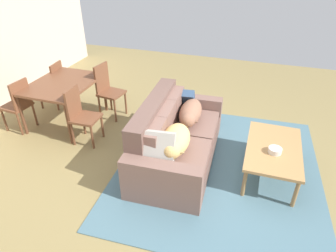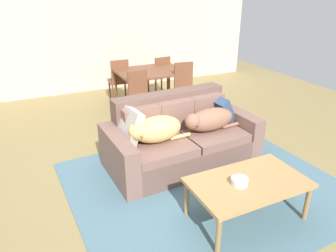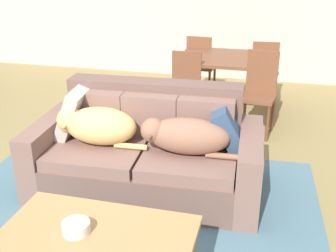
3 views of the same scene
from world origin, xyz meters
name	(u,v)px [view 1 (image 1 of 3)]	position (x,y,z in m)	size (l,w,h in m)	color
ground_plane	(182,172)	(0.00, 0.00, 0.00)	(10.00, 10.00, 0.00)	olive
area_rug	(219,167)	(0.27, -0.47, 0.01)	(3.13, 2.78, 0.01)	slate
couch	(174,140)	(0.26, 0.20, 0.34)	(2.06, 1.09, 0.92)	brown
dog_on_left_cushion	(175,141)	(-0.16, 0.07, 0.62)	(0.83, 0.41, 0.33)	#DDB367
dog_on_right_cushion	(190,113)	(0.63, 0.07, 0.61)	(0.88, 0.37, 0.31)	#8B5E48
throw_pillow_by_left_arm	(155,150)	(-0.45, 0.22, 0.66)	(0.12, 0.46, 0.46)	#AAA499
throw_pillow_by_right_arm	(182,100)	(0.98, 0.29, 0.63)	(0.14, 0.39, 0.39)	#2F4562
coffee_table	(274,150)	(0.35, -1.16, 0.41)	(1.19, 0.70, 0.46)	#B2824D
bowl_on_coffee_table	(275,150)	(0.23, -1.17, 0.49)	(0.17, 0.17, 0.07)	silver
dining_table	(63,86)	(0.72, 2.34, 0.69)	(1.26, 0.99, 0.75)	brown
dining_chair_near_left	(81,114)	(0.28, 1.73, 0.50)	(0.42, 0.42, 0.91)	brown
dining_chair_near_right	(108,89)	(1.17, 1.73, 0.53)	(0.45, 0.45, 0.97)	brown
dining_chair_far_left	(19,103)	(0.26, 2.91, 0.50)	(0.43, 0.43, 0.90)	brown
dining_chair_far_right	(54,82)	(1.17, 2.89, 0.50)	(0.44, 0.44, 0.88)	brown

